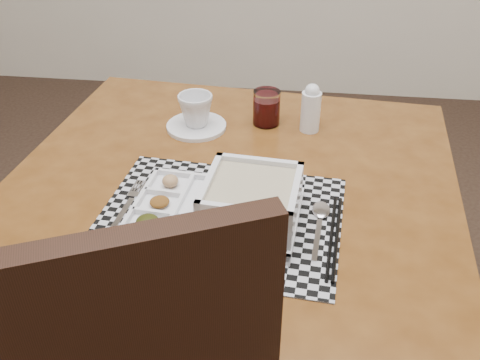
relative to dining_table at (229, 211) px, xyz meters
name	(u,v)px	position (x,y,z in m)	size (l,w,h in m)	color
dining_table	(229,211)	(0.00, 0.00, 0.00)	(1.04, 1.04, 0.72)	#4F2A0E
placemat	(220,217)	(0.00, -0.12, 0.08)	(0.47, 0.36, 0.00)	#B1B2BA
serving_tray	(240,206)	(0.04, -0.13, 0.11)	(0.34, 0.25, 0.10)	silver
fork	(127,205)	(-0.19, -0.11, 0.08)	(0.03, 0.19, 0.00)	silver
spoon	(321,214)	(0.19, -0.09, 0.08)	(0.04, 0.18, 0.01)	silver
chopsticks	(334,236)	(0.22, -0.16, 0.08)	(0.04, 0.24, 0.01)	black
saucer	(196,126)	(-0.12, 0.23, 0.08)	(0.15, 0.15, 0.01)	silver
cup	(196,110)	(-0.12, 0.23, 0.12)	(0.09, 0.09, 0.08)	silver
juice_glass	(266,109)	(0.06, 0.28, 0.11)	(0.07, 0.07, 0.09)	white
creamer_bottle	(311,108)	(0.17, 0.26, 0.13)	(0.05, 0.05, 0.12)	silver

